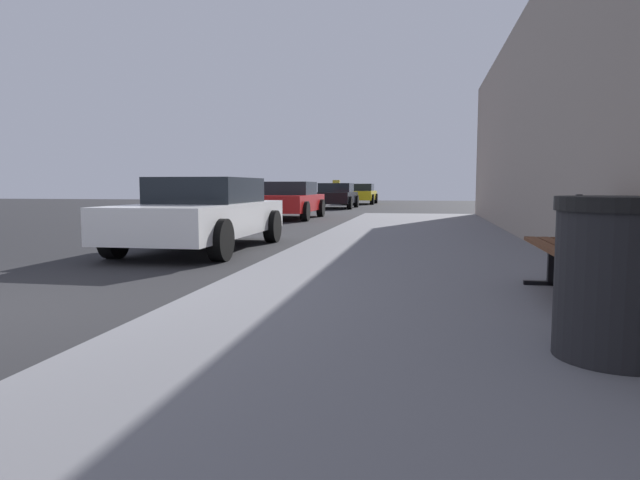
{
  "coord_description": "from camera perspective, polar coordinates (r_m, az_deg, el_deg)",
  "views": [
    {
      "loc": [
        4.07,
        -4.13,
        1.12
      ],
      "look_at": [
        2.93,
        1.99,
        0.52
      ],
      "focal_mm": 31.35,
      "sensor_mm": 36.0,
      "label": 1
    }
  ],
  "objects": [
    {
      "name": "sidewalk",
      "position": [
        4.26,
        9.4,
        -8.74
      ],
      "size": [
        4.0,
        32.0,
        0.15
      ],
      "primitive_type": "cube",
      "color": "slate",
      "rests_on": "ground_plane"
    },
    {
      "name": "bench",
      "position": [
        5.25,
        25.06,
        -0.02
      ],
      "size": [
        0.51,
        1.58,
        0.89
      ],
      "rotation": [
        0.0,
        0.0,
        -0.01
      ],
      "color": "brown",
      "rests_on": "sidewalk"
    },
    {
      "name": "trash_bin",
      "position": [
        3.55,
        28.1,
        -3.39
      ],
      "size": [
        0.69,
        0.69,
        0.91
      ],
      "color": "black",
      "rests_on": "sidewalk"
    },
    {
      "name": "car_white",
      "position": [
        10.13,
        -11.77,
        2.73
      ],
      "size": [
        1.96,
        4.54,
        1.27
      ],
      "rotation": [
        0.0,
        0.0,
        3.14
      ],
      "color": "white",
      "rests_on": "ground_plane"
    },
    {
      "name": "car_red",
      "position": [
        19.39,
        -3.16,
        4.11
      ],
      "size": [
        1.95,
        4.3,
        1.27
      ],
      "rotation": [
        0.0,
        0.0,
        3.14
      ],
      "color": "red",
      "rests_on": "ground_plane"
    },
    {
      "name": "car_black",
      "position": [
        28.5,
        1.61,
        4.57
      ],
      "size": [
        2.02,
        4.16,
        1.43
      ],
      "rotation": [
        0.0,
        0.0,
        3.14
      ],
      "color": "black",
      "rests_on": "ground_plane"
    },
    {
      "name": "car_yellow",
      "position": [
        35.42,
        4.13,
        4.74
      ],
      "size": [
        1.97,
        4.14,
        1.27
      ],
      "rotation": [
        0.0,
        0.0,
        3.14
      ],
      "color": "yellow",
      "rests_on": "ground_plane"
    }
  ]
}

